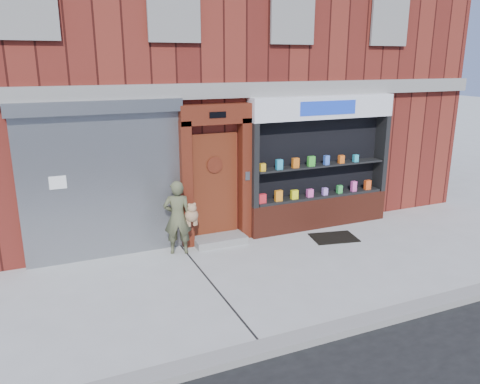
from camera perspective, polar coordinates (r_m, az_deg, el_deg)
ground at (r=8.85m, az=6.13°, el=-9.26°), size 80.00×80.00×0.00m
curb at (r=7.26m, az=14.82°, el=-15.17°), size 60.00×0.30×0.12m
building at (r=13.56m, az=-6.46°, el=16.77°), size 12.00×8.16×8.00m
shutter_bay at (r=9.15m, az=-16.44°, el=2.41°), size 3.10×0.30×3.04m
red_door_bay at (r=9.67m, az=-2.95°, el=2.13°), size 1.52×0.58×2.90m
pharmacy_bay at (r=10.75m, az=9.70°, el=2.85°), size 3.50×0.41×3.00m
woman at (r=9.30m, az=-7.48°, el=-3.05°), size 0.72×0.50×1.50m
doormat at (r=10.43m, az=11.37°, el=-5.47°), size 1.07×0.84×0.02m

